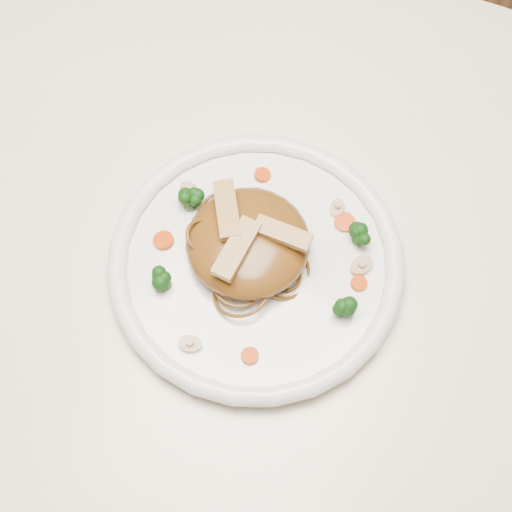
% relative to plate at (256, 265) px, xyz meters
% --- Properties ---
extents(ground, '(4.00, 4.00, 0.00)m').
position_rel_plate_xyz_m(ground, '(-0.07, 0.06, -0.76)').
color(ground, '#4D351A').
rests_on(ground, ground).
extents(table, '(1.20, 0.80, 0.75)m').
position_rel_plate_xyz_m(table, '(-0.07, 0.06, -0.11)').
color(table, white).
rests_on(table, ground).
extents(plate, '(0.39, 0.39, 0.02)m').
position_rel_plate_xyz_m(plate, '(0.00, 0.00, 0.00)').
color(plate, white).
rests_on(plate, table).
extents(noodle_mound, '(0.17, 0.17, 0.04)m').
position_rel_plate_xyz_m(noodle_mound, '(-0.01, 0.01, 0.03)').
color(noodle_mound, brown).
rests_on(noodle_mound, plate).
extents(chicken_a, '(0.06, 0.02, 0.01)m').
position_rel_plate_xyz_m(chicken_a, '(0.02, 0.02, 0.05)').
color(chicken_a, tan).
rests_on(chicken_a, noodle_mound).
extents(chicken_b, '(0.05, 0.07, 0.01)m').
position_rel_plate_xyz_m(chicken_b, '(-0.04, 0.02, 0.05)').
color(chicken_b, tan).
rests_on(chicken_b, noodle_mound).
extents(chicken_c, '(0.03, 0.07, 0.01)m').
position_rel_plate_xyz_m(chicken_c, '(-0.01, -0.01, 0.05)').
color(chicken_c, tan).
rests_on(chicken_c, noodle_mound).
extents(broccoli_0, '(0.03, 0.03, 0.03)m').
position_rel_plate_xyz_m(broccoli_0, '(0.09, 0.07, 0.02)').
color(broccoli_0, '#0F410D').
rests_on(broccoli_0, plate).
extents(broccoli_1, '(0.04, 0.04, 0.03)m').
position_rel_plate_xyz_m(broccoli_1, '(-0.09, 0.03, 0.02)').
color(broccoli_1, '#0F410D').
rests_on(broccoli_1, plate).
extents(broccoli_2, '(0.03, 0.03, 0.03)m').
position_rel_plate_xyz_m(broccoli_2, '(-0.07, -0.06, 0.02)').
color(broccoli_2, '#0F410D').
rests_on(broccoli_2, plate).
extents(broccoli_3, '(0.03, 0.03, 0.03)m').
position_rel_plate_xyz_m(broccoli_3, '(0.10, -0.01, 0.02)').
color(broccoli_3, '#0F410D').
rests_on(broccoli_3, plate).
extents(carrot_0, '(0.03, 0.03, 0.00)m').
position_rel_plate_xyz_m(carrot_0, '(0.07, 0.08, 0.01)').
color(carrot_0, '#C03607').
rests_on(carrot_0, plate).
extents(carrot_1, '(0.03, 0.03, 0.00)m').
position_rel_plate_xyz_m(carrot_1, '(-0.10, -0.02, 0.01)').
color(carrot_1, '#C03607').
rests_on(carrot_1, plate).
extents(carrot_2, '(0.02, 0.02, 0.00)m').
position_rel_plate_xyz_m(carrot_2, '(0.11, 0.02, 0.01)').
color(carrot_2, '#C03607').
rests_on(carrot_2, plate).
extents(carrot_3, '(0.02, 0.02, 0.00)m').
position_rel_plate_xyz_m(carrot_3, '(-0.03, 0.10, 0.01)').
color(carrot_3, '#C03607').
rests_on(carrot_3, plate).
extents(carrot_4, '(0.02, 0.02, 0.00)m').
position_rel_plate_xyz_m(carrot_4, '(0.04, -0.10, 0.01)').
color(carrot_4, '#C03607').
rests_on(carrot_4, plate).
extents(mushroom_0, '(0.03, 0.03, 0.01)m').
position_rel_plate_xyz_m(mushroom_0, '(-0.02, -0.11, 0.01)').
color(mushroom_0, beige).
rests_on(mushroom_0, plate).
extents(mushroom_1, '(0.04, 0.04, 0.01)m').
position_rel_plate_xyz_m(mushroom_1, '(0.10, 0.04, 0.01)').
color(mushroom_1, beige).
rests_on(mushroom_1, plate).
extents(mushroom_2, '(0.03, 0.03, 0.01)m').
position_rel_plate_xyz_m(mushroom_2, '(-0.10, 0.05, 0.01)').
color(mushroom_2, beige).
rests_on(mushroom_2, plate).
extents(mushroom_3, '(0.02, 0.02, 0.01)m').
position_rel_plate_xyz_m(mushroom_3, '(0.06, 0.09, 0.01)').
color(mushroom_3, beige).
rests_on(mushroom_3, plate).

